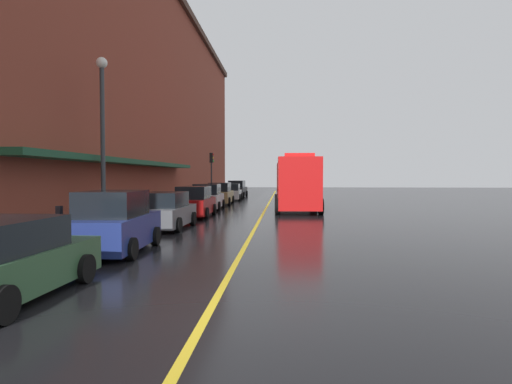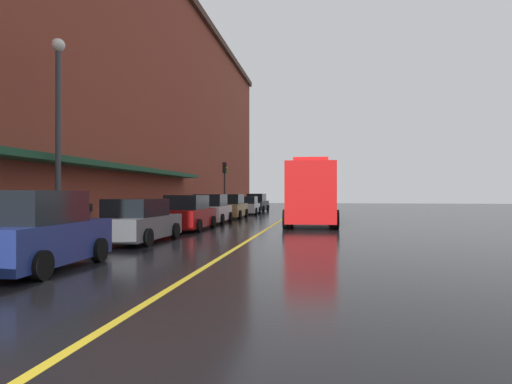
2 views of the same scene
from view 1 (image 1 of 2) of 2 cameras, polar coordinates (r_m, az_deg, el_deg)
ground_plane at (r=32.35m, az=1.40°, el=-2.04°), size 112.00×112.00×0.00m
sidewalk_left at (r=33.18m, az=-9.37°, el=-1.83°), size 2.40×70.00×0.15m
lane_center_stripe at (r=32.35m, az=1.40°, el=-2.03°), size 0.16×70.00×0.01m
brick_building_left at (r=34.62m, az=-19.89°, el=12.54°), size 10.86×64.00×17.35m
parked_car_0 at (r=9.60m, az=-30.35°, el=-7.95°), size 2.10×4.38×1.56m
parked_car_1 at (r=14.08m, az=-18.17°, el=-4.03°), size 2.17×4.20×1.91m
parked_car_2 at (r=19.81m, az=-11.90°, el=-2.52°), size 2.14×4.41×1.64m
parked_car_3 at (r=25.28m, az=-8.13°, el=-1.37°), size 2.11×4.60×1.76m
parked_car_4 at (r=30.36m, az=-6.43°, el=-0.75°), size 2.17×4.17×1.80m
parked_car_5 at (r=36.01m, az=-4.76°, el=-0.29°), size 2.03×4.39×1.79m
parked_car_6 at (r=41.88m, az=-3.38°, el=-0.05°), size 2.25×4.39×1.59m
parked_car_7 at (r=47.72m, az=-2.51°, el=0.34°), size 2.10×4.57×1.84m
fire_truck at (r=29.29m, az=5.38°, el=1.00°), size 3.10×8.45×3.74m
parking_meter_0 at (r=45.92m, az=-4.61°, el=0.53°), size 0.14×0.18×1.33m
parking_meter_1 at (r=41.67m, az=-5.47°, el=0.35°), size 0.14×0.18×1.33m
parking_meter_2 at (r=17.20m, az=-19.07°, el=-2.34°), size 0.14×0.18×1.33m
parking_meter_3 at (r=19.09m, az=-16.70°, el=-1.88°), size 0.14×0.18×1.33m
parking_meter_4 at (r=14.08m, az=-24.55°, el=-3.39°), size 0.14×0.18×1.33m
street_lamp_left at (r=18.50m, az=-19.61°, el=8.33°), size 0.44×0.44×6.94m
traffic_light_near at (r=39.49m, az=-5.90°, el=3.29°), size 0.38×0.36×4.30m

